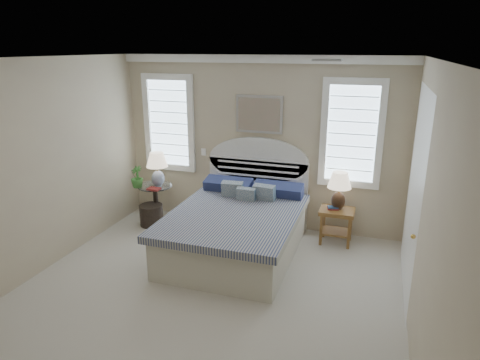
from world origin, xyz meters
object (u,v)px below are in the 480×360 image
object	(u,v)px
floor_pot	(151,215)
bed	(238,225)
lamp_right	(339,186)
side_table_left	(156,199)
lamp_left	(157,166)
nightstand_right	(337,219)

from	to	relation	value
floor_pot	bed	bearing A→B (deg)	-14.37
bed	lamp_right	size ratio (longest dim) A/B	4.04
bed	side_table_left	distance (m)	1.75
bed	lamp_left	distance (m)	1.79
lamp_left	nightstand_right	bearing A→B (deg)	1.91
lamp_right	side_table_left	bearing A→B (deg)	-177.16
side_table_left	lamp_left	size ratio (longest dim) A/B	1.11
nightstand_right	lamp_right	world-z (taller)	lamp_right
bed	nightstand_right	world-z (taller)	bed
side_table_left	lamp_right	bearing A→B (deg)	2.84
bed	lamp_left	size ratio (longest dim) A/B	4.02
floor_pot	lamp_right	bearing A→B (deg)	6.12
side_table_left	lamp_left	world-z (taller)	lamp_left
bed	lamp_left	world-z (taller)	bed
side_table_left	floor_pot	bearing A→B (deg)	-89.47
bed	side_table_left	world-z (taller)	bed
bed	floor_pot	xyz separation A→B (m)	(-1.65, 0.42, -0.21)
lamp_right	bed	bearing A→B (deg)	-150.42
nightstand_right	lamp_left	world-z (taller)	lamp_left
nightstand_right	lamp_left	size ratio (longest dim) A/B	0.94
nightstand_right	floor_pot	world-z (taller)	nightstand_right
side_table_left	lamp_left	xyz separation A→B (m)	(0.07, 0.00, 0.59)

